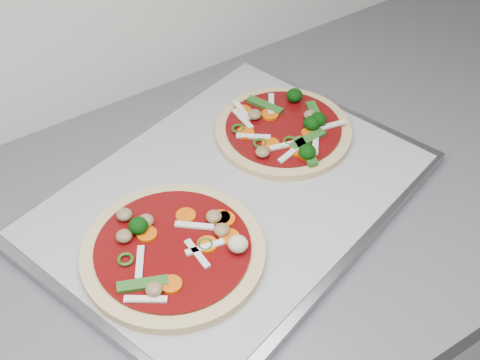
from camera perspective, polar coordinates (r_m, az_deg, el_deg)
base_cabinet at (r=1.47m, az=16.12°, el=-7.29°), size 3.60×0.60×0.86m
baking_tray at (r=0.89m, az=-0.84°, el=-1.50°), size 0.59×0.50×0.02m
parchment at (r=0.88m, az=-0.85°, el=-1.08°), size 0.56×0.47×0.00m
pizza_left at (r=0.81m, az=-5.69°, el=-6.00°), size 0.23×0.23×0.04m
pizza_right at (r=0.96m, az=3.84°, el=4.30°), size 0.27×0.27×0.03m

